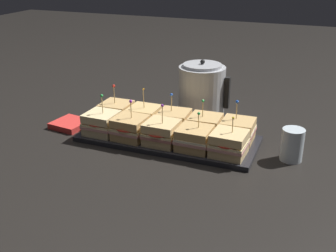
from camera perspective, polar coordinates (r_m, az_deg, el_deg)
The scene contains 15 objects.
ground_plane at distance 1.61m, azimuth 0.00°, elevation -2.03°, with size 6.00×6.00×0.00m, color black.
serving_platter at distance 1.60m, azimuth 0.00°, elevation -1.74°, with size 0.67×0.27×0.02m.
sandwich_front_far_left at distance 1.63m, azimuth -8.97°, elevation 0.38°, with size 0.12×0.12×0.16m.
sandwich_front_left at distance 1.58m, azimuth -5.12°, elevation -0.25°, with size 0.13×0.13×0.15m.
sandwich_front_center at distance 1.53m, azimuth -0.91°, elevation -0.91°, with size 0.12×0.13×0.16m.
sandwich_front_right at distance 1.49m, azimuth 3.62°, elevation -1.68°, with size 0.12×0.12×0.14m.
sandwich_front_far_right at distance 1.46m, azimuth 8.26°, elevation -2.39°, with size 0.13×0.13×0.14m.
sandwich_back_far_left at distance 1.73m, azimuth -7.00°, elevation 1.82°, with size 0.12×0.12×0.16m.
sandwich_back_left at distance 1.69m, azimuth -3.22°, elevation 1.28°, with size 0.12×0.12×0.16m.
sandwich_back_center at distance 1.64m, azimuth 0.79°, elevation 0.69°, with size 0.13×0.13×0.15m.
sandwich_back_right at distance 1.60m, azimuth 5.05°, elevation 0.01°, with size 0.12×0.12×0.15m.
sandwich_back_far_right at distance 1.58m, azimuth 9.43°, elevation -0.57°, with size 0.12×0.12×0.15m.
kettle_steel at distance 1.81m, azimuth 4.60°, elevation 4.72°, with size 0.22×0.20×0.25m.
drinking_glass at distance 1.50m, azimuth 16.48°, elevation -2.45°, with size 0.08×0.08×0.11m.
napkin_stack at distance 1.78m, azimuth -13.09°, elevation 0.27°, with size 0.15×0.15×0.02m.
Camera 1 is at (0.53, -1.36, 0.67)m, focal length 45.00 mm.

